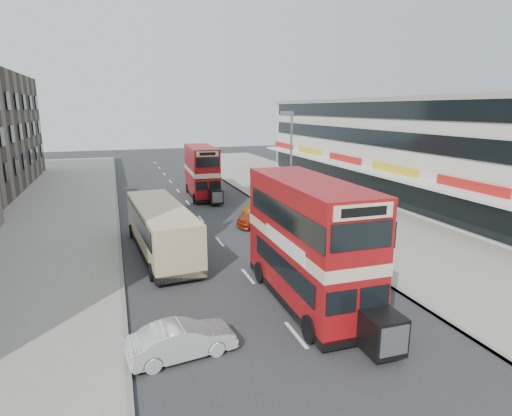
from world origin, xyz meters
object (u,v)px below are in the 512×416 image
object	(u,v)px
car_right_a	(271,216)
pedestrian_near	(336,213)
bus_main	(309,242)
coach	(161,228)
cyclist	(255,201)
car_left_front	(182,340)
car_right_b	(268,208)
bus_second	(202,172)
street_lamp	(290,157)
pedestrian_far	(261,181)

from	to	relation	value
car_right_a	pedestrian_near	distance (m)	4.61
bus_main	coach	size ratio (longest dim) A/B	0.93
pedestrian_near	cyclist	size ratio (longest dim) A/B	0.83
car_left_front	pedestrian_near	world-z (taller)	pedestrian_near
car_right_a	car_right_b	size ratio (longest dim) A/B	1.18
car_right_a	bus_second	bearing A→B (deg)	-168.03
street_lamp	pedestrian_far	xyz separation A→B (m)	(1.68, 11.30, -3.74)
street_lamp	bus_main	xyz separation A→B (m)	(-4.92, -13.58, -2.01)
car_right_b	cyclist	world-z (taller)	cyclist
bus_second	pedestrian_far	distance (m)	6.64
pedestrian_far	bus_main	bearing A→B (deg)	-126.65
car_left_front	bus_second	bearing A→B (deg)	-20.74
car_left_front	pedestrian_far	size ratio (longest dim) A/B	2.07
bus_second	car_right_b	size ratio (longest dim) A/B	1.97
car_left_front	car_right_b	xyz separation A→B (m)	(9.61, 17.47, -0.01)
bus_main	pedestrian_near	xyz separation A→B (m)	(6.93, 9.93, -1.66)
pedestrian_far	pedestrian_near	bearing A→B (deg)	-110.56
bus_main	pedestrian_far	bearing A→B (deg)	-104.13
coach	pedestrian_near	xyz separation A→B (m)	(12.26, 1.43, -0.47)
car_left_front	cyclist	bearing A→B (deg)	-33.04
car_left_front	pedestrian_near	xyz separation A→B (m)	(12.80, 12.35, 0.50)
bus_main	car_left_front	bearing A→B (deg)	23.07
bus_second	car_left_front	world-z (taller)	bus_second
coach	pedestrian_far	size ratio (longest dim) A/B	5.74
pedestrian_near	car_right_a	bearing A→B (deg)	-41.10
pedestrian_near	pedestrian_far	size ratio (longest dim) A/B	1.07
coach	car_right_a	xyz separation A→B (m)	(8.21, 3.59, -0.84)
bus_second	car_right_a	size ratio (longest dim) A/B	1.67
car_left_front	car_right_b	size ratio (longest dim) A/B	0.85
bus_second	pedestrian_far	size ratio (longest dim) A/B	4.78
car_left_front	pedestrian_far	distance (m)	30.02
coach	car_left_front	size ratio (longest dim) A/B	2.77
bus_second	car_left_front	xyz separation A→B (m)	(-6.09, -26.21, -1.85)
street_lamp	cyclist	size ratio (longest dim) A/B	3.52
car_right_b	pedestrian_near	bearing A→B (deg)	32.95
bus_main	cyclist	size ratio (longest dim) A/B	4.15
pedestrian_far	car_right_a	bearing A→B (deg)	-128.06
car_left_front	pedestrian_near	distance (m)	17.80
car_left_front	cyclist	size ratio (longest dim) A/B	1.61
car_left_front	pedestrian_near	size ratio (longest dim) A/B	1.93
cyclist	pedestrian_near	bearing A→B (deg)	-56.99
pedestrian_near	pedestrian_far	xyz separation A→B (m)	(-0.32, 14.95, -0.06)
car_right_b	pedestrian_far	world-z (taller)	pedestrian_far
street_lamp	car_right_a	world-z (taller)	street_lamp
coach	bus_main	bearing A→B (deg)	-62.41
bus_second	cyclist	distance (m)	7.81
pedestrian_far	cyclist	xyz separation A→B (m)	(-3.39, -8.11, -0.19)
car_left_front	cyclist	world-z (taller)	cyclist
street_lamp	pedestrian_far	size ratio (longest dim) A/B	4.52
coach	car_right_b	distance (m)	11.23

